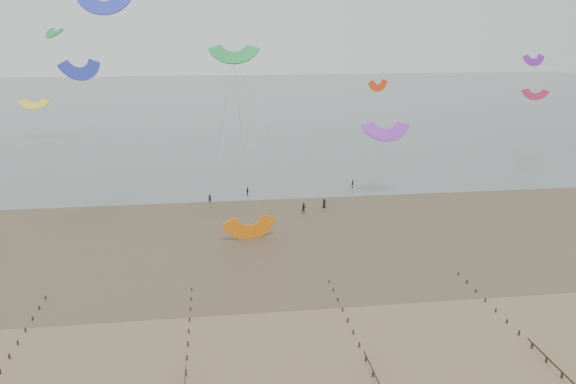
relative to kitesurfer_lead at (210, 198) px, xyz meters
The scene contains 6 objects.
ground 51.00m from the kitesurfer_lead, 76.72° to the right, with size 500.00×500.00×0.00m, color brown.
sea_and_shore 17.06m from the kitesurfer_lead, 63.37° to the right, with size 500.00×665.00×0.03m.
kitesurfer_lead is the anchor object (origin of this frame).
kitesurfers 29.06m from the kitesurfer_lead, ahead, with size 147.08×26.26×1.89m.
grounded_kite 20.97m from the kitesurfer_lead, 72.15° to the right, with size 7.40×3.88×5.64m, color orange, non-canonical shape.
kites_airborne 47.61m from the kitesurfer_lead, 110.62° to the left, with size 245.86×129.24×43.96m.
Camera 1 is at (-10.40, -54.63, 32.54)m, focal length 35.00 mm.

